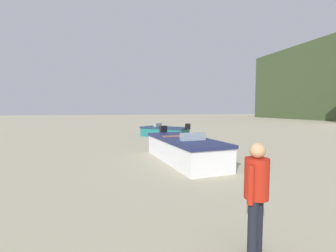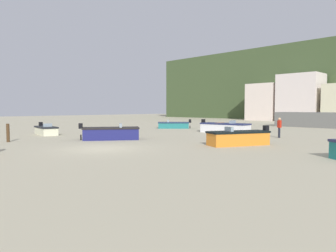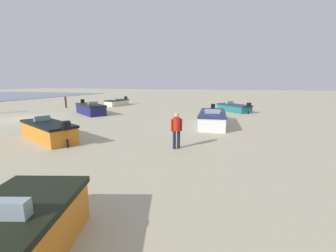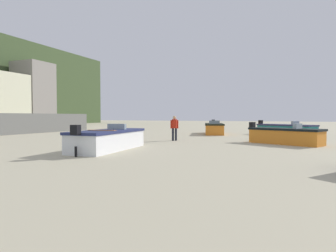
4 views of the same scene
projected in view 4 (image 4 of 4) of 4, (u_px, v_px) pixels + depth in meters
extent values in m
cube|color=slate|center=(14.00, 124.00, 25.70)|extent=(17.22, 2.40, 1.86)
cube|color=beige|center=(3.00, 100.00, 42.55)|extent=(5.70, 5.30, 7.98)
cube|color=gray|center=(34.00, 94.00, 47.62)|extent=(4.99, 5.23, 10.56)
cube|color=orange|center=(214.00, 129.00, 25.47)|extent=(4.69, 2.67, 0.82)
cube|color=black|center=(214.00, 124.00, 25.46)|extent=(4.81, 2.77, 0.12)
cube|color=black|center=(213.00, 122.00, 27.83)|extent=(0.36, 0.38, 0.40)
cylinder|color=black|center=(213.00, 130.00, 27.86)|extent=(0.12, 0.12, 0.41)
cube|color=#8C9EA8|center=(214.00, 122.00, 24.68)|extent=(0.44, 0.93, 0.28)
cube|color=olive|center=(214.00, 123.00, 26.00)|extent=(0.58, 1.31, 0.08)
cube|color=#197473|center=(286.00, 131.00, 23.40)|extent=(3.74, 4.70, 0.80)
cube|color=#272A4D|center=(286.00, 125.00, 23.38)|extent=(3.86, 4.83, 0.12)
cube|color=black|center=(261.00, 122.00, 25.49)|extent=(0.42, 0.41, 0.40)
cylinder|color=black|center=(260.00, 132.00, 25.52)|extent=(0.14, 0.14, 0.40)
cube|color=#8C9EA8|center=(295.00, 123.00, 22.69)|extent=(0.80, 0.62, 0.28)
cube|color=orange|center=(285.00, 137.00, 16.23)|extent=(2.82, 4.10, 0.79)
cube|color=black|center=(285.00, 129.00, 16.21)|extent=(2.94, 4.23, 0.12)
cube|color=black|center=(252.00, 125.00, 17.80)|extent=(0.41, 0.39, 0.40)
cylinder|color=black|center=(252.00, 138.00, 17.83)|extent=(0.13, 0.13, 0.40)
cube|color=#8C9EA8|center=(298.00, 126.00, 15.70)|extent=(0.79, 0.51, 0.28)
cube|color=white|center=(109.00, 141.00, 13.48)|extent=(4.73, 1.98, 0.82)
cube|color=navy|center=(108.00, 131.00, 13.46)|extent=(4.84, 2.07, 0.12)
cube|color=black|center=(76.00, 130.00, 11.10)|extent=(0.31, 0.34, 0.40)
cylinder|color=black|center=(76.00, 152.00, 11.13)|extent=(0.11, 0.11, 0.41)
cube|color=#8C9EA8|center=(117.00, 127.00, 14.22)|extent=(0.28, 0.98, 0.28)
cube|color=#9B6642|center=(102.00, 131.00, 12.91)|extent=(0.35, 1.39, 0.08)
cylinder|color=black|center=(176.00, 134.00, 18.52)|extent=(0.19, 0.19, 0.82)
cylinder|color=black|center=(173.00, 134.00, 18.49)|extent=(0.19, 0.19, 0.82)
cylinder|color=red|center=(174.00, 124.00, 18.48)|extent=(0.47, 0.47, 0.58)
cylinder|color=red|center=(178.00, 124.00, 18.52)|extent=(0.12, 0.12, 0.54)
cylinder|color=red|center=(171.00, 124.00, 18.44)|extent=(0.12, 0.12, 0.54)
sphere|color=tan|center=(174.00, 118.00, 18.47)|extent=(0.30, 0.30, 0.22)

